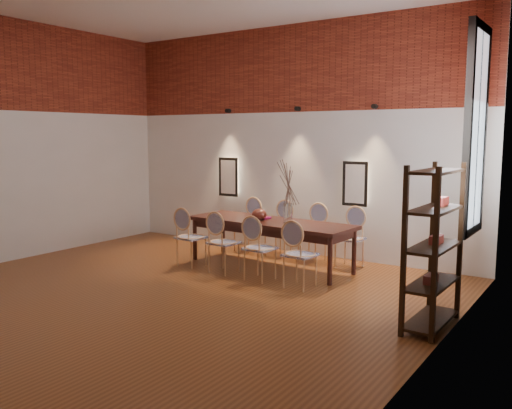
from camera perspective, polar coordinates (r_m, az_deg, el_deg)
The scene contains 27 objects.
floor at distance 7.22m, azimuth -10.93°, elevation -9.83°, with size 7.00×7.00×0.02m, color brown.
wall_back at distance 9.74m, azimuth 3.71°, elevation 6.74°, with size 7.00×0.10×4.00m, color silver.
wall_right at distance 5.05m, azimuth 18.60°, elevation 5.76°, with size 0.10×7.00×4.00m, color silver.
brick_band_back at distance 9.74m, azimuth 3.56°, elevation 14.11°, with size 7.00×0.02×1.50m, color maroon.
brick_band_right at distance 5.20m, azimuth 18.41°, elevation 19.69°, with size 0.02×7.00×1.50m, color maroon.
niche_left at distance 10.40m, azimuth -2.82°, elevation 2.92°, with size 0.36×0.06×0.66m, color #FFEAC6.
niche_right at distance 9.10m, azimuth 10.46°, elevation 2.17°, with size 0.36×0.06×0.66m, color #FFEAC6.
spot_fixture_left at distance 10.35m, azimuth -2.96°, elevation 9.83°, with size 0.08×0.08×0.10m, color black.
spot_fixture_mid at distance 9.53m, azimuth 4.39°, elevation 10.02°, with size 0.08×0.08×0.10m, color black.
spot_fixture_right at distance 8.93m, azimuth 12.37°, elevation 10.05°, with size 0.08×0.08×0.10m, color black.
window_glass at distance 7.02m, azimuth 22.28°, elevation 7.17°, with size 0.02×0.78×2.38m, color silver.
window_frame at distance 7.02m, azimuth 22.12°, elevation 7.18°, with size 0.08×0.90×2.50m, color black.
window_mullion at distance 7.02m, azimuth 22.12°, elevation 7.18°, with size 0.06×0.06×2.40m, color black.
dining_table at distance 8.68m, azimuth 1.47°, elevation -4.14°, with size 2.77×0.89×0.75m, color #371611.
chair_near_a at distance 8.77m, azimuth -6.84°, elevation -3.44°, with size 0.44×0.44×0.94m, color tan, non-canonical shape.
chair_near_b at distance 8.31m, azimuth -3.40°, elevation -4.00°, with size 0.44×0.44×0.94m, color tan, non-canonical shape.
chair_near_c at distance 7.88m, azimuth 0.42°, elevation -4.61°, with size 0.44×0.44×0.94m, color tan, non-canonical shape.
chair_near_d at distance 7.50m, azimuth 4.67°, elevation -5.26°, with size 0.44×0.44×0.94m, color tan, non-canonical shape.
chair_far_a at distance 9.84m, azimuth -0.95°, elevation -2.19°, with size 0.44×0.44×0.94m, color tan, non-canonical shape.
chair_far_b at distance 9.43m, azimuth 2.35°, elevation -2.62°, with size 0.44×0.44×0.94m, color tan, non-canonical shape.
chair_far_c at distance 9.06m, azimuth 5.94°, elevation -3.07°, with size 0.44×0.44×0.94m, color tan, non-canonical shape.
chair_far_d at distance 8.73m, azimuth 9.82°, elevation -3.54°, with size 0.44×0.44×0.94m, color tan, non-canonical shape.
vase at distance 8.39m, azimuth 3.37°, elevation -0.90°, with size 0.14×0.14×0.30m, color silver.
dried_branches at distance 8.34m, azimuth 3.40°, elevation 2.16°, with size 0.50×0.50×0.70m, color #4D362E, non-canonical shape.
bowl at distance 8.66m, azimuth 0.34°, elevation -1.04°, with size 0.24×0.24×0.18m, color maroon.
book at distance 8.81m, azimuth 0.58°, elevation -1.38°, with size 0.26×0.18×0.03m, color #880F47.
shelving_rack at distance 6.19m, azimuth 18.18°, elevation -4.25°, with size 0.38×1.00×1.80m, color black, non-canonical shape.
Camera 1 is at (4.88, -4.87, 2.11)m, focal length 38.00 mm.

